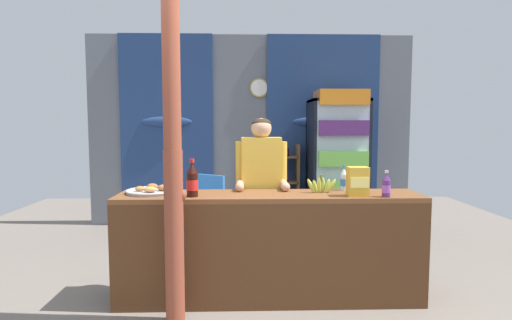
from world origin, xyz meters
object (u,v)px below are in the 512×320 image
stall_counter (270,239)px  soda_bottle_grape_soda (386,186)px  banana_bunch (321,186)px  timber_post (173,158)px  shopkeeper (261,181)px  soda_bottle_water (344,180)px  snack_box_choco_powder (358,182)px  soda_bottle_cola (192,181)px  plastic_lawn_chair (205,205)px  bottle_shelf_rack (282,185)px  drink_fridge (338,155)px  pastry_tray (152,191)px

stall_counter → soda_bottle_grape_soda: (0.94, -0.08, 0.46)m
banana_bunch → timber_post: bearing=-158.8°
shopkeeper → soda_bottle_grape_soda: shopkeeper is taller
timber_post → stall_counter: bearing=23.1°
soda_bottle_water → shopkeeper: bearing=163.9°
stall_counter → banana_bunch: banana_bunch is taller
snack_box_choco_powder → timber_post: bearing=-168.9°
timber_post → soda_bottle_cola: 0.38m
soda_bottle_cola → soda_bottle_water: 1.35m
soda_bottle_cola → soda_bottle_water: soda_bottle_cola is taller
stall_counter → plastic_lawn_chair: stall_counter is taller
bottle_shelf_rack → soda_bottle_grape_soda: bottle_shelf_rack is taller
timber_post → snack_box_choco_powder: timber_post is taller
timber_post → shopkeeper: 1.09m
bottle_shelf_rack → snack_box_choco_powder: bearing=-81.6°
shopkeeper → soda_bottle_grape_soda: 1.14m
soda_bottle_water → drink_fridge: bearing=78.6°
timber_post → banana_bunch: size_ratio=9.73×
snack_box_choco_powder → pastry_tray: (-1.73, 0.20, -0.10)m
drink_fridge → pastry_tray: size_ratio=4.52×
stall_counter → timber_post: bearing=-156.9°
stall_counter → soda_bottle_grape_soda: size_ratio=11.76×
timber_post → soda_bottle_cola: (0.10, 0.30, -0.21)m
plastic_lawn_chair → snack_box_choco_powder: 2.38m
shopkeeper → banana_bunch: shopkeeper is taller
drink_fridge → plastic_lawn_chair: bearing=-165.3°
stall_counter → shopkeeper: (-0.05, 0.48, 0.42)m
bottle_shelf_rack → timber_post: bearing=-110.7°
shopkeeper → soda_bottle_water: shopkeeper is taller
soda_bottle_water → soda_bottle_cola: bearing=-167.5°
soda_bottle_cola → soda_bottle_grape_soda: (1.58, -0.06, -0.04)m
timber_post → pastry_tray: size_ratio=6.09×
soda_bottle_grape_soda → plastic_lawn_chair: bearing=131.6°
soda_bottle_cola → soda_bottle_grape_soda: soda_bottle_cola is taller
pastry_tray → banana_bunch: (1.46, -0.03, 0.04)m
bottle_shelf_rack → banana_bunch: (0.11, -2.39, 0.35)m
timber_post → plastic_lawn_chair: (0.02, 2.10, -0.77)m
snack_box_choco_powder → banana_bunch: (-0.27, 0.18, -0.06)m
stall_counter → pastry_tray: pastry_tray is taller
stall_counter → timber_post: 1.07m
stall_counter → snack_box_choco_powder: 0.87m
timber_post → bottle_shelf_rack: size_ratio=2.16×
soda_bottle_cola → banana_bunch: 1.10m
stall_counter → snack_box_choco_powder: (0.72, -0.03, 0.48)m
bottle_shelf_rack → pastry_tray: size_ratio=2.82×
drink_fridge → bottle_shelf_rack: (-0.74, 0.28, -0.45)m
stall_counter → bottle_shelf_rack: 2.56m
shopkeeper → soda_bottle_grape_soda: bearing=-29.7°
stall_counter → timber_post: timber_post is taller
soda_bottle_grape_soda → timber_post: bearing=-172.0°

